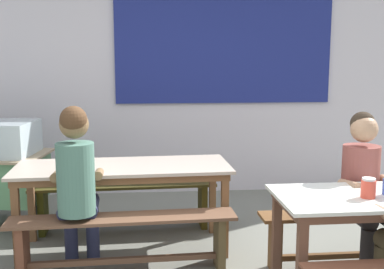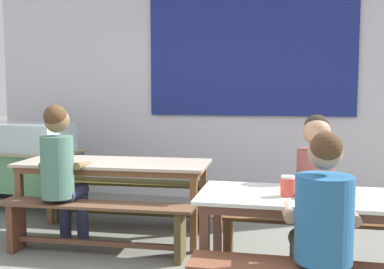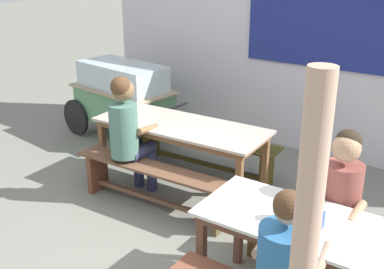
% 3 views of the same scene
% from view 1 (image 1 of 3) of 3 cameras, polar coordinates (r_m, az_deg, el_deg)
% --- Properties ---
extents(backdrop_wall, '(6.14, 0.23, 3.03)m').
position_cam_1_polar(backdrop_wall, '(6.01, -1.17, 8.13)').
color(backdrop_wall, silver).
rests_on(backdrop_wall, ground_plane).
extents(dining_table_far, '(1.89, 0.81, 0.77)m').
position_cam_1_polar(dining_table_far, '(4.24, -8.24, -4.63)').
color(dining_table_far, '#BBAA99').
rests_on(dining_table_far, ground_plane).
extents(bench_far_back, '(1.83, 0.40, 0.47)m').
position_cam_1_polar(bench_far_back, '(4.83, -8.07, -7.51)').
color(bench_far_back, '#463F18').
rests_on(bench_far_back, ground_plane).
extents(bench_far_front, '(1.79, 0.36, 0.47)m').
position_cam_1_polar(bench_far_front, '(3.87, -8.18, -11.85)').
color(bench_far_front, brown).
rests_on(bench_far_front, ground_plane).
extents(bench_near_back, '(1.57, 0.27, 0.47)m').
position_cam_1_polar(bench_near_back, '(4.15, 18.94, -10.86)').
color(bench_near_back, brown).
rests_on(bench_near_back, ground_plane).
extents(person_right_near_table, '(0.41, 0.57, 1.28)m').
position_cam_1_polar(person_right_near_table, '(3.96, 19.93, -5.53)').
color(person_right_near_table, '#2A2829').
rests_on(person_right_near_table, ground_plane).
extents(person_left_back_turned, '(0.42, 0.53, 1.35)m').
position_cam_1_polar(person_left_back_turned, '(3.82, -13.59, -5.08)').
color(person_left_back_turned, '#2B3050').
rests_on(person_left_back_turned, ground_plane).
extents(condiment_jar, '(0.10, 0.10, 0.14)m').
position_cam_1_polar(condiment_jar, '(3.42, 20.30, -6.02)').
color(condiment_jar, '#DC4533').
rests_on(condiment_jar, dining_table_near).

